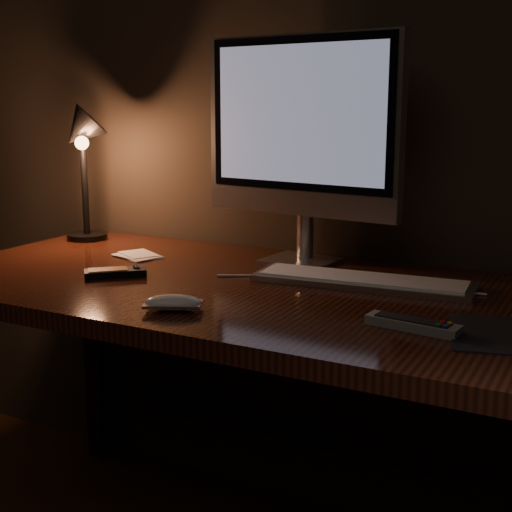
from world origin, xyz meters
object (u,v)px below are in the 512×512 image
at_px(desk_lamp, 82,150).
at_px(mouse, 173,305).
at_px(monitor, 301,131).
at_px(media_remote, 115,272).
at_px(keyboard, 362,281).
at_px(tv_remote, 413,324).
at_px(desk, 269,330).

bearing_deg(desk_lamp, mouse, -14.90).
xyz_separation_m(monitor, mouse, (-0.05, -0.50, -0.32)).
height_order(monitor, media_remote, monitor).
distance_m(keyboard, media_remote, 0.58).
xyz_separation_m(tv_remote, desk_lamp, (-1.07, 0.36, 0.26)).
height_order(desk, desk_lamp, desk_lamp).
bearing_deg(tv_remote, mouse, -160.16).
bearing_deg(desk_lamp, keyboard, 15.57).
bearing_deg(media_remote, desk_lamp, 97.22).
bearing_deg(mouse, desk_lamp, 118.47).
xyz_separation_m(desk, desk_lamp, (-0.67, 0.14, 0.40)).
bearing_deg(desk_lamp, monitor, 25.40).
bearing_deg(tv_remote, keyboard, 132.81).
bearing_deg(mouse, desk, 56.72).
relative_size(mouse, media_remote, 0.81).
bearing_deg(desk_lamp, tv_remote, 3.16).
relative_size(keyboard, desk_lamp, 1.24).
distance_m(keyboard, tv_remote, 0.33).
relative_size(media_remote, desk_lamp, 0.35).
height_order(monitor, tv_remote, monitor).
height_order(monitor, mouse, monitor).
bearing_deg(keyboard, desk_lamp, 169.01).
xyz_separation_m(keyboard, mouse, (-0.26, -0.37, 0.00)).
distance_m(desk, keyboard, 0.26).
bearing_deg(tv_remote, desk, 158.29).
height_order(desk, tv_remote, tv_remote).
height_order(monitor, keyboard, monitor).
xyz_separation_m(desk, media_remote, (-0.33, -0.16, 0.14)).
height_order(mouse, desk_lamp, desk_lamp).
relative_size(monitor, media_remote, 4.01).
relative_size(monitor, keyboard, 1.14).
relative_size(desk, mouse, 14.12).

